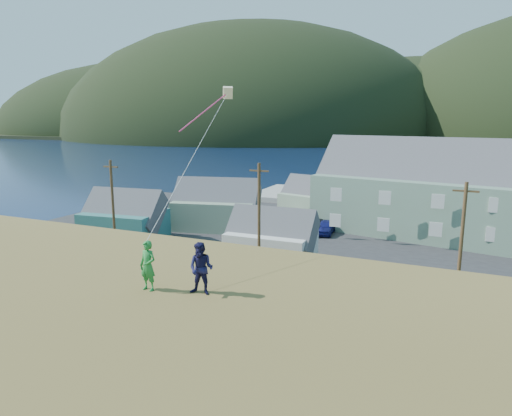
# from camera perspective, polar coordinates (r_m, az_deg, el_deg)

# --- Properties ---
(ground) EXTENTS (900.00, 900.00, 0.00)m
(ground) POSITION_cam_1_polar(r_m,az_deg,el_deg) (34.86, 4.03, -10.46)
(ground) COLOR #0A1638
(ground) RESTS_ON ground
(grass_strip) EXTENTS (110.00, 8.00, 0.10)m
(grass_strip) POSITION_cam_1_polar(r_m,az_deg,el_deg) (33.10, 2.84, -11.57)
(grass_strip) COLOR #4C3D19
(grass_strip) RESTS_ON ground
(waterfront_lot) EXTENTS (72.00, 36.00, 0.12)m
(waterfront_lot) POSITION_cam_1_polar(r_m,az_deg,el_deg) (50.41, 10.57, -3.70)
(waterfront_lot) COLOR #28282B
(waterfront_lot) RESTS_ON ground
(wharf) EXTENTS (26.00, 14.00, 0.90)m
(wharf) POSITION_cam_1_polar(r_m,az_deg,el_deg) (73.58, 10.15, 1.31)
(wharf) COLOR gray
(wharf) RESTS_ON ground
(far_shore) EXTENTS (900.00, 320.00, 2.00)m
(far_shore) POSITION_cam_1_polar(r_m,az_deg,el_deg) (360.92, 22.19, 8.49)
(far_shore) COLOR black
(far_shore) RESTS_ON ground
(far_hills) EXTENTS (760.00, 265.00, 143.00)m
(far_hills) POSITION_cam_1_polar(r_m,az_deg,el_deg) (311.13, 28.51, 7.85)
(far_hills) COLOR black
(far_hills) RESTS_ON ground
(lodge) EXTENTS (38.24, 16.86, 13.01)m
(lodge) POSITION_cam_1_polar(r_m,az_deg,el_deg) (52.81, 27.43, 1.37)
(lodge) COLOR slate
(lodge) RESTS_ON waterfront_lot
(shed_teal) EXTENTS (8.98, 6.76, 6.61)m
(shed_teal) POSITION_cam_1_polar(r_m,az_deg,el_deg) (50.58, -16.17, -1.10)
(shed_teal) COLOR #2B645F
(shed_teal) RESTS_ON waterfront_lot
(shed_palegreen_near) EXTENTS (11.02, 8.22, 7.21)m
(shed_palegreen_near) POSITION_cam_1_polar(r_m,az_deg,el_deg) (53.58, -4.95, 0.25)
(shed_palegreen_near) COLOR slate
(shed_palegreen_near) RESTS_ON waterfront_lot
(shed_white) EXTENTS (7.80, 5.28, 6.15)m
(shed_white) POSITION_cam_1_polar(r_m,az_deg,el_deg) (40.35, 1.93, -3.87)
(shed_white) COLOR silver
(shed_white) RESTS_ON waterfront_lot
(shed_palegreen_far) EXTENTS (10.76, 7.70, 6.53)m
(shed_palegreen_far) POSITION_cam_1_polar(r_m,az_deg,el_deg) (60.02, 7.79, 1.17)
(shed_palegreen_far) COLOR gray
(shed_palegreen_far) RESTS_ON waterfront_lot
(utility_poles) EXTENTS (29.27, 0.24, 9.34)m
(utility_poles) POSITION_cam_1_polar(r_m,az_deg,el_deg) (35.92, 0.14, -2.02)
(utility_poles) COLOR #47331E
(utility_poles) RESTS_ON waterfront_lot
(parked_cars) EXTENTS (24.18, 12.85, 1.57)m
(parked_cars) POSITION_cam_1_polar(r_m,az_deg,el_deg) (56.42, 2.41, -1.09)
(parked_cars) COLOR silver
(parked_cars) RESTS_ON waterfront_lot
(kite_flyer_green) EXTENTS (0.65, 0.45, 1.69)m
(kite_flyer_green) POSITION_cam_1_polar(r_m,az_deg,el_deg) (15.61, -13.37, -7.03)
(kite_flyer_green) COLOR #227F34
(kite_flyer_green) RESTS_ON hillside
(kite_flyer_navy) EXTENTS (0.91, 0.75, 1.73)m
(kite_flyer_navy) POSITION_cam_1_polar(r_m,az_deg,el_deg) (14.95, -6.86, -7.53)
(kite_flyer_navy) COLOR #17163E
(kite_flyer_navy) RESTS_ON hillside
(kite_rig) EXTENTS (1.27, 4.51, 9.94)m
(kite_rig) POSITION_cam_1_polar(r_m,az_deg,el_deg) (22.42, -4.11, 13.65)
(kite_rig) COLOR beige
(kite_rig) RESTS_ON ground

